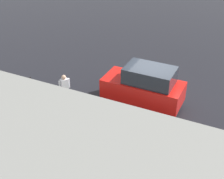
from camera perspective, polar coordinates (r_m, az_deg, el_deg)
ground_plane at (r=15.97m, az=7.44°, el=-2.21°), size 60.00×60.00×0.00m
kerb_strip at (r=12.84m, az=1.04°, el=-11.46°), size 24.00×3.20×0.04m
moving_hatchback at (r=15.22m, az=5.98°, el=0.63°), size 3.90×1.71×2.06m
fire_hydrant at (r=15.09m, az=-7.39°, el=-2.56°), size 0.42×0.31×0.80m
pedestrian at (r=15.35m, az=-8.66°, el=0.43°), size 0.40×0.50×1.62m
metal_railing at (r=11.09m, az=1.29°, el=-15.02°), size 6.48×0.04×1.05m
sign_post at (r=13.86m, az=-14.83°, el=-0.99°), size 0.07×0.44×2.40m
puddle_patch at (r=15.78m, az=5.32°, el=-2.48°), size 2.79×2.79×0.01m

